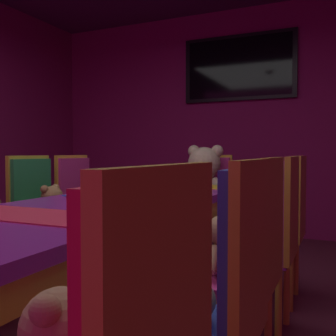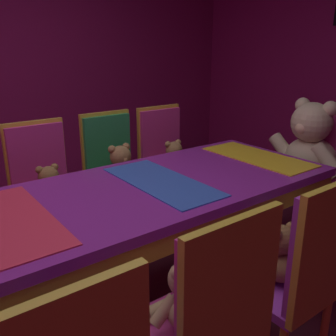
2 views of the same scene
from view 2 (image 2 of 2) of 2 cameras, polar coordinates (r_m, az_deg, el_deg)
ground_plane at (r=2.29m, az=-9.77°, el=-21.96°), size 7.90×7.90×0.00m
banquet_table at (r=1.93m, az=-10.81°, el=-6.92°), size 0.90×2.85×0.75m
chair_left_2 at (r=2.70m, az=-18.55°, el=-1.59°), size 0.42×0.41×0.98m
teddy_left_2 at (r=2.58m, az=-17.46°, el=-2.93°), size 0.22×0.29×0.27m
chair_left_3 at (r=2.92m, az=-8.52°, el=0.67°), size 0.42×0.41×0.98m
teddy_left_3 at (r=2.80m, az=-7.09°, el=-0.10°), size 0.26×0.33×0.32m
chair_left_4 at (r=3.16m, az=-0.61°, el=2.22°), size 0.42×0.41×0.98m
teddy_left_4 at (r=3.05m, az=0.98°, el=1.26°), size 0.23×0.29×0.27m
chair_right_2 at (r=1.38m, az=6.73°, el=-21.20°), size 0.42×0.41×0.98m
teddy_right_2 at (r=1.47m, az=2.66°, el=-19.04°), size 0.23×0.29×0.28m
chair_right_3 at (r=1.70m, az=20.25°, el=-13.78°), size 0.42×0.41×0.98m
teddy_right_3 at (r=1.78m, az=16.28°, el=-12.65°), size 0.22×0.29×0.27m
throne_chair at (r=3.26m, az=21.85°, el=1.41°), size 0.41×0.42×0.98m
king_teddy_bear at (r=3.09m, az=20.48°, el=3.11°), size 0.66×0.51×0.62m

